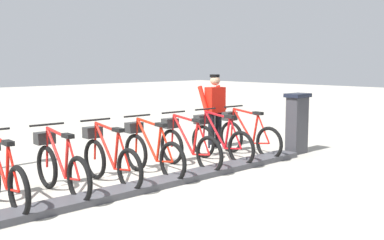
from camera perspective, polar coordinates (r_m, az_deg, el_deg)
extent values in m
plane|color=#AEA99B|center=(7.50, -3.41, -7.90)|extent=(60.00, 60.00, 0.00)
cube|color=#47474C|center=(7.48, -3.41, -7.53)|extent=(0.44, 6.70, 0.10)
cube|color=#38383D|center=(10.14, 12.68, -0.65)|extent=(0.28, 0.44, 1.20)
cube|color=#194C8C|center=(10.18, 12.04, 1.39)|extent=(0.03, 0.30, 0.40)
cube|color=black|center=(10.07, 12.78, 2.96)|extent=(0.36, 0.52, 0.08)
torus|color=black|center=(9.38, 9.40, -2.83)|extent=(0.67, 0.10, 0.67)
torus|color=black|center=(10.07, 4.80, -2.07)|extent=(0.67, 0.10, 0.67)
cylinder|color=red|center=(9.80, 6.25, -0.69)|extent=(0.60, 0.07, 0.70)
cylinder|color=red|center=(9.57, 7.75, -1.11)|extent=(0.16, 0.05, 0.61)
cylinder|color=red|center=(9.72, 6.54, 1.02)|extent=(0.69, 0.07, 0.11)
cylinder|color=red|center=(9.52, 8.41, -2.83)|extent=(0.43, 0.05, 0.09)
cylinder|color=red|center=(9.43, 8.72, -1.08)|extent=(0.33, 0.05, 0.56)
cylinder|color=red|center=(10.01, 4.95, -0.36)|extent=(0.10, 0.04, 0.62)
cube|color=black|center=(9.49, 8.06, 0.82)|extent=(0.22, 0.11, 0.06)
cylinder|color=black|center=(9.94, 5.09, 1.67)|extent=(0.05, 0.54, 0.03)
cube|color=#2D2D2D|center=(10.04, 4.63, 0.47)|extent=(0.21, 0.29, 0.18)
torus|color=black|center=(8.73, 6.03, -3.51)|extent=(0.67, 0.10, 0.67)
torus|color=black|center=(9.47, 1.39, -2.64)|extent=(0.67, 0.10, 0.67)
cylinder|color=red|center=(9.18, 2.83, -1.19)|extent=(0.60, 0.07, 0.70)
cylinder|color=red|center=(8.94, 4.34, -1.65)|extent=(0.16, 0.05, 0.61)
cylinder|color=red|center=(9.10, 3.10, 0.64)|extent=(0.69, 0.07, 0.11)
cylinder|color=red|center=(8.88, 5.03, -3.50)|extent=(0.43, 0.05, 0.09)
cylinder|color=red|center=(8.79, 5.33, -1.63)|extent=(0.33, 0.05, 0.56)
cylinder|color=red|center=(9.40, 1.51, -0.82)|extent=(0.10, 0.04, 0.62)
cube|color=black|center=(8.86, 4.64, 0.42)|extent=(0.22, 0.11, 0.06)
cylinder|color=black|center=(9.34, 1.65, 1.34)|extent=(0.05, 0.54, 0.03)
cube|color=#2D2D2D|center=(9.44, 1.19, 0.06)|extent=(0.21, 0.29, 0.18)
torus|color=black|center=(8.12, 2.13, -4.28)|extent=(0.67, 0.10, 0.67)
torus|color=black|center=(8.91, -2.48, -3.27)|extent=(0.67, 0.10, 0.67)
cylinder|color=red|center=(8.60, -1.08, -1.75)|extent=(0.60, 0.07, 0.70)
cylinder|color=red|center=(8.35, 0.43, -2.26)|extent=(0.16, 0.05, 0.61)
cylinder|color=red|center=(8.51, -0.82, 0.20)|extent=(0.69, 0.07, 0.11)
cylinder|color=red|center=(8.28, 1.13, -4.25)|extent=(0.43, 0.05, 0.09)
cylinder|color=red|center=(8.19, 1.41, -2.25)|extent=(0.33, 0.05, 0.56)
cylinder|color=red|center=(8.83, -2.37, -1.33)|extent=(0.10, 0.04, 0.62)
cube|color=black|center=(8.25, 0.71, -0.05)|extent=(0.22, 0.11, 0.06)
cylinder|color=black|center=(8.76, -2.26, 0.96)|extent=(0.05, 0.54, 0.03)
cube|color=#2D2D2D|center=(8.88, -2.70, -0.40)|extent=(0.21, 0.29, 0.18)
torus|color=black|center=(7.56, -2.38, -5.14)|extent=(0.67, 0.10, 0.67)
torus|color=black|center=(8.39, -6.86, -3.96)|extent=(0.67, 0.10, 0.67)
cylinder|color=red|center=(8.06, -5.52, -2.37)|extent=(0.60, 0.07, 0.70)
cylinder|color=red|center=(7.80, -4.06, -2.94)|extent=(0.16, 0.05, 0.61)
cylinder|color=red|center=(7.97, -5.30, -0.30)|extent=(0.69, 0.07, 0.11)
cylinder|color=red|center=(7.73, -3.36, -5.09)|extent=(0.43, 0.05, 0.09)
cylinder|color=red|center=(7.63, -3.11, -2.96)|extent=(0.33, 0.05, 0.56)
cylinder|color=red|center=(8.31, -6.77, -1.91)|extent=(0.10, 0.04, 0.62)
cube|color=black|center=(7.70, -3.82, -0.59)|extent=(0.22, 0.11, 0.06)
cylinder|color=black|center=(8.24, -6.69, 0.52)|extent=(0.05, 0.54, 0.03)
cube|color=#2D2D2D|center=(8.36, -7.10, -0.91)|extent=(0.21, 0.29, 0.18)
torus|color=black|center=(7.05, -7.60, -6.10)|extent=(0.67, 0.10, 0.67)
torus|color=black|center=(7.93, -11.78, -4.71)|extent=(0.67, 0.10, 0.67)
cylinder|color=red|center=(7.59, -10.57, -3.06)|extent=(0.60, 0.07, 0.70)
cylinder|color=red|center=(7.30, -9.20, -3.71)|extent=(0.16, 0.05, 0.61)
cylinder|color=red|center=(7.49, -10.39, -0.87)|extent=(0.69, 0.07, 0.11)
cylinder|color=red|center=(7.23, -8.52, -6.01)|extent=(0.43, 0.05, 0.09)
cylinder|color=red|center=(7.12, -8.31, -3.74)|extent=(0.33, 0.05, 0.56)
cylinder|color=red|center=(7.85, -11.73, -2.55)|extent=(0.10, 0.04, 0.62)
cube|color=black|center=(7.20, -9.01, -1.20)|extent=(0.22, 0.11, 0.06)
cylinder|color=black|center=(7.77, -11.69, 0.02)|extent=(0.05, 0.54, 0.03)
cube|color=#2D2D2D|center=(7.90, -12.04, -1.49)|extent=(0.21, 0.29, 0.18)
torus|color=black|center=(6.61, -13.58, -7.13)|extent=(0.67, 0.10, 0.67)
torus|color=black|center=(7.54, -17.27, -5.50)|extent=(0.67, 0.10, 0.67)
cylinder|color=red|center=(7.18, -16.25, -3.81)|extent=(0.60, 0.07, 0.70)
cylinder|color=red|center=(6.88, -15.05, -4.53)|extent=(0.16, 0.05, 0.61)
cylinder|color=red|center=(7.07, -16.13, -1.50)|extent=(0.69, 0.07, 0.11)
cylinder|color=red|center=(6.80, -14.41, -6.99)|extent=(0.43, 0.05, 0.09)
cylinder|color=red|center=(6.69, -14.25, -4.60)|extent=(0.33, 0.05, 0.56)
cylinder|color=red|center=(7.45, -17.27, -3.23)|extent=(0.10, 0.04, 0.62)
cube|color=black|center=(6.77, -14.91, -1.88)|extent=(0.22, 0.11, 0.06)
cylinder|color=black|center=(7.37, -17.27, -0.53)|extent=(0.05, 0.54, 0.03)
cube|color=#2D2D2D|center=(7.50, -17.55, -2.11)|extent=(0.21, 0.29, 0.18)
torus|color=black|center=(6.26, -20.37, -8.20)|extent=(0.67, 0.10, 0.67)
cylinder|color=red|center=(6.53, -21.59, -5.40)|extent=(0.16, 0.05, 0.61)
cylinder|color=red|center=(6.46, -21.03, -8.01)|extent=(0.43, 0.05, 0.09)
cylinder|color=red|center=(6.33, -20.96, -5.51)|extent=(0.33, 0.05, 0.56)
cube|color=black|center=(6.42, -21.55, -2.62)|extent=(0.22, 0.11, 0.06)
cube|color=white|center=(10.54, 2.13, -3.21)|extent=(0.27, 0.14, 0.10)
cube|color=white|center=(10.59, 3.47, -3.18)|extent=(0.27, 0.14, 0.10)
cylinder|color=black|center=(10.44, 2.39, -1.20)|extent=(0.15, 0.15, 0.82)
cylinder|color=black|center=(10.56, 3.23, -1.11)|extent=(0.15, 0.15, 0.82)
cube|color=red|center=(10.43, 2.83, 2.49)|extent=(0.31, 0.43, 0.56)
cylinder|color=red|center=(10.34, 1.37, 2.62)|extent=(0.35, 0.14, 0.57)
cylinder|color=red|center=(10.67, 3.58, 2.74)|extent=(0.35, 0.14, 0.57)
sphere|color=tan|center=(10.40, 2.85, 4.85)|extent=(0.22, 0.22, 0.22)
cylinder|color=black|center=(10.41, 2.78, 5.41)|extent=(0.22, 0.22, 0.06)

